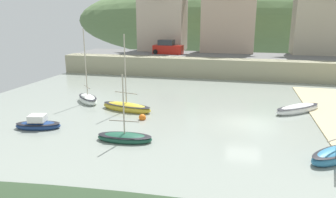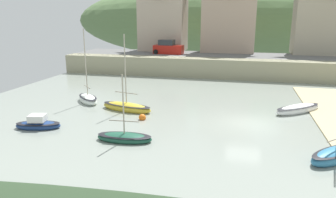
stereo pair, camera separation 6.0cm
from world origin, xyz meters
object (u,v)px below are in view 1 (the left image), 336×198
(mooring_buoy, at_px, (142,118))
(waterfront_building_right, at_px, (327,13))
(sailboat_far_left, at_px, (88,99))
(waterfront_building_left, at_px, (163,14))
(sailboat_tall_mast, at_px, (336,155))
(rowboat_small_beached, at_px, (125,137))
(sailboat_blue_trim, at_px, (38,124))
(waterfront_building_centre, at_px, (229,15))
(parked_car_near_slipway, at_px, (168,48))
(motorboat_with_cabin, at_px, (298,109))
(sailboat_nearest_shore, at_px, (127,107))

(mooring_buoy, bearing_deg, waterfront_building_right, 55.95)
(sailboat_far_left, bearing_deg, waterfront_building_left, 132.24)
(sailboat_tall_mast, distance_m, rowboat_small_beached, 12.02)
(waterfront_building_left, relative_size, sailboat_tall_mast, 2.03)
(waterfront_building_left, xyz_separation_m, waterfront_building_right, (22.85, 0.00, 0.05))
(sailboat_far_left, relative_size, sailboat_blue_trim, 2.04)
(waterfront_building_right, bearing_deg, waterfront_building_centre, 180.00)
(rowboat_small_beached, xyz_separation_m, sailboat_far_left, (-6.51, 7.71, 0.09))
(waterfront_building_right, xyz_separation_m, parked_car_near_slipway, (-21.01, -4.50, -4.69))
(motorboat_with_cabin, bearing_deg, parked_car_near_slipway, 91.39)
(waterfront_building_centre, xyz_separation_m, mooring_buoy, (-4.69, -26.23, -7.56))
(sailboat_nearest_shore, bearing_deg, waterfront_building_right, 63.42)
(rowboat_small_beached, height_order, mooring_buoy, rowboat_small_beached)
(rowboat_small_beached, height_order, sailboat_far_left, sailboat_far_left)
(parked_car_near_slipway, xyz_separation_m, mooring_buoy, (3.28, -21.73, -3.04))
(waterfront_building_right, relative_size, sailboat_nearest_shore, 1.69)
(sailboat_tall_mast, height_order, rowboat_small_beached, sailboat_tall_mast)
(sailboat_tall_mast, xyz_separation_m, mooring_buoy, (-12.24, 4.03, -0.13))
(rowboat_small_beached, distance_m, mooring_buoy, 4.20)
(waterfront_building_centre, xyz_separation_m, motorboat_with_cabin, (6.94, -21.52, -7.46))
(motorboat_with_cabin, bearing_deg, sailboat_far_left, 144.00)
(waterfront_building_left, distance_m, sailboat_blue_trim, 30.67)
(rowboat_small_beached, bearing_deg, sailboat_nearest_shore, 106.73)
(sailboat_far_left, distance_m, motorboat_with_cabin, 17.96)
(sailboat_blue_trim, bearing_deg, motorboat_with_cabin, 11.44)
(waterfront_building_centre, distance_m, motorboat_with_cabin, 23.81)
(rowboat_small_beached, bearing_deg, sailboat_tall_mast, -2.33)
(waterfront_building_centre, distance_m, sailboat_nearest_shore, 26.27)
(waterfront_building_centre, xyz_separation_m, sailboat_tall_mast, (7.55, -30.26, -7.43))
(sailboat_far_left, distance_m, mooring_buoy, 7.21)
(parked_car_near_slipway, bearing_deg, mooring_buoy, -77.67)
(waterfront_building_centre, bearing_deg, waterfront_building_left, 180.00)
(waterfront_building_centre, height_order, parked_car_near_slipway, waterfront_building_centre)
(sailboat_far_left, xyz_separation_m, motorboat_with_cabin, (17.92, 1.20, -0.05))
(sailboat_tall_mast, height_order, sailboat_far_left, sailboat_far_left)
(parked_car_near_slipway, relative_size, mooring_buoy, 7.83)
(waterfront_building_left, xyz_separation_m, rowboat_small_beached, (5.34, -30.42, -7.62))
(sailboat_far_left, bearing_deg, mooring_buoy, 16.02)
(waterfront_building_left, bearing_deg, waterfront_building_right, 0.00)
(waterfront_building_right, bearing_deg, sailboat_blue_trim, -129.14)
(rowboat_small_beached, bearing_deg, mooring_buoy, 89.79)
(waterfront_building_right, xyz_separation_m, mooring_buoy, (-17.73, -26.23, -7.73))
(sailboat_far_left, bearing_deg, sailboat_tall_mast, 23.05)
(sailboat_nearest_shore, distance_m, mooring_buoy, 2.79)
(sailboat_nearest_shore, relative_size, parked_car_near_slipway, 1.52)
(sailboat_tall_mast, distance_m, mooring_buoy, 12.88)
(waterfront_building_right, height_order, rowboat_small_beached, waterfront_building_right)
(parked_car_near_slipway, bearing_deg, waterfront_building_left, 115.98)
(waterfront_building_right, bearing_deg, rowboat_small_beached, -119.93)
(waterfront_building_right, height_order, sailboat_blue_trim, waterfront_building_right)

